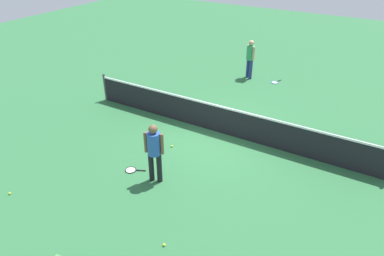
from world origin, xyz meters
The scene contains 9 objects.
ground_plane centered at (0.00, 0.00, 0.00)m, with size 40.00×40.00×0.00m, color #2D6B3D.
court_net centered at (0.00, 0.00, 0.50)m, with size 10.09×0.09×1.07m.
player_near_side centered at (-0.38, -3.14, 1.01)m, with size 0.52×0.43×1.70m.
player_far_side centered at (-1.11, 4.96, 1.01)m, with size 0.49×0.47×1.70m.
tennis_racket_near_player centered at (-1.23, -3.12, 0.01)m, with size 0.60×0.42×0.03m.
tennis_racket_far_player centered at (0.10, 5.04, 0.01)m, with size 0.40×0.61×0.03m.
tennis_ball_near_player centered at (-0.92, -1.55, 0.03)m, with size 0.07×0.07×0.07m, color #C6E033.
tennis_ball_by_net centered at (-3.25, -5.50, 0.03)m, with size 0.07×0.07×0.07m, color #C6E033.
tennis_ball_midcourt centered at (1.08, -4.88, 0.03)m, with size 0.07×0.07×0.07m, color #C6E033.
Camera 1 is at (4.29, -9.16, 5.95)m, focal length 33.25 mm.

